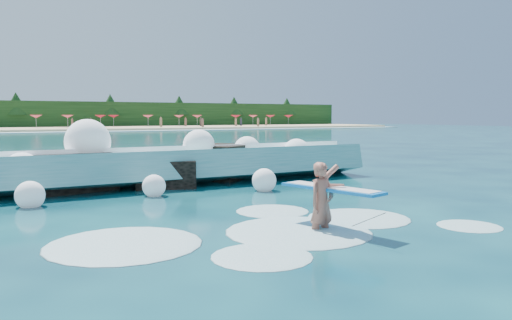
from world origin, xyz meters
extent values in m
plane|color=#072639|center=(0.00, 0.00, 0.00)|extent=(200.00, 200.00, 0.00)
cube|color=tan|center=(0.00, 78.00, 0.20)|extent=(140.00, 20.00, 0.40)
cube|color=silver|center=(0.00, 67.00, 0.04)|extent=(140.00, 5.00, 0.08)
cube|color=black|center=(0.00, 88.00, 2.50)|extent=(140.00, 4.00, 5.00)
cube|color=teal|center=(-1.14, 6.88, 0.48)|extent=(19.03, 2.90, 1.59)
cube|color=white|center=(-1.14, 7.68, 0.95)|extent=(19.03, 1.34, 0.74)
cube|color=black|center=(-2.54, 7.12, 0.48)|extent=(2.94, 2.45, 1.40)
cube|color=black|center=(0.46, 6.32, 0.38)|extent=(2.33, 2.07, 1.08)
cube|color=black|center=(3.16, 7.52, 0.53)|extent=(2.75, 2.65, 1.51)
imported|color=#A6604D|center=(1.07, -1.53, 0.57)|extent=(0.70, 0.52, 1.75)
cube|color=blue|center=(1.35, -1.48, 0.88)|extent=(1.08, 2.45, 0.06)
cube|color=white|center=(1.35, -1.48, 0.89)|extent=(0.94, 2.23, 0.06)
cylinder|color=black|center=(1.25, -2.73, 0.45)|extent=(0.01, 0.91, 0.43)
sphere|color=white|center=(-3.91, 6.93, 0.73)|extent=(1.12, 1.12, 1.12)
sphere|color=white|center=(-1.82, 7.64, 1.53)|extent=(1.52, 1.52, 1.52)
sphere|color=white|center=(-0.10, 6.84, 0.63)|extent=(0.96, 0.96, 0.96)
sphere|color=white|center=(2.04, 7.20, 1.31)|extent=(1.17, 1.17, 1.17)
sphere|color=white|center=(4.13, 7.36, 1.07)|extent=(1.06, 1.06, 1.06)
sphere|color=white|center=(6.02, 6.71, 0.94)|extent=(1.09, 1.09, 1.09)
sphere|color=white|center=(-3.92, 4.55, 0.30)|extent=(0.76, 0.76, 0.76)
sphere|color=white|center=(-0.52, 4.63, 0.30)|extent=(0.70, 0.70, 0.70)
sphere|color=white|center=(2.89, 3.93, 0.33)|extent=(0.78, 0.78, 0.78)
ellipsoid|color=silver|center=(0.64, -1.32, 0.00)|extent=(3.06, 3.06, 0.15)
ellipsoid|color=silver|center=(-0.94, -2.52, 0.00)|extent=(1.77, 1.77, 0.09)
ellipsoid|color=silver|center=(2.64, -0.88, 0.00)|extent=(2.40, 2.40, 0.12)
ellipsoid|color=silver|center=(-2.78, -0.56, 0.00)|extent=(2.93, 2.93, 0.15)
ellipsoid|color=silver|center=(1.33, 0.86, 0.00)|extent=(1.85, 1.85, 0.09)
ellipsoid|color=silver|center=(4.17, -2.72, 0.00)|extent=(1.37, 1.37, 0.07)
cone|color=#CF3D51|center=(3.81, 79.16, 2.25)|extent=(2.00, 2.00, 0.50)
cone|color=#CF3D51|center=(8.75, 79.39, 2.25)|extent=(2.00, 2.00, 0.50)
cone|color=red|center=(14.57, 81.25, 2.25)|extent=(2.00, 2.00, 0.50)
cone|color=red|center=(17.16, 82.43, 2.25)|extent=(2.00, 2.00, 0.50)
cone|color=#CF3D51|center=(22.42, 78.64, 2.25)|extent=(2.00, 2.00, 0.50)
cone|color=#CF3D51|center=(28.65, 79.46, 2.25)|extent=(2.00, 2.00, 0.50)
cone|color=#CF3D51|center=(32.55, 79.90, 2.25)|extent=(2.00, 2.00, 0.50)
cone|color=red|center=(39.72, 77.57, 2.25)|extent=(2.00, 2.00, 0.50)
cone|color=#CF3D51|center=(45.50, 81.01, 2.25)|extent=(2.00, 2.00, 0.50)
cone|color=red|center=(49.01, 79.85, 2.25)|extent=(2.00, 2.00, 0.50)
cone|color=red|center=(54.71, 81.63, 2.25)|extent=(2.00, 2.00, 0.50)
cube|color=#262633|center=(32.76, 73.61, 1.10)|extent=(0.35, 0.22, 1.40)
cube|color=#8C664C|center=(26.25, 80.71, 1.14)|extent=(0.35, 0.22, 1.47)
cube|color=#262633|center=(1.58, 78.57, 1.15)|extent=(0.35, 0.22, 1.49)
cube|color=#3F332D|center=(0.96, 73.57, 1.14)|extent=(0.35, 0.22, 1.48)
cube|color=brown|center=(28.64, 80.18, 1.12)|extent=(0.35, 0.22, 1.45)
cube|color=#3F332D|center=(5.48, 78.77, 1.08)|extent=(0.35, 0.22, 1.35)
cube|color=#262633|center=(47.42, 68.02, 0.87)|extent=(0.35, 0.22, 1.58)
cube|color=#3F332D|center=(23.01, 73.24, 1.09)|extent=(0.35, 0.22, 1.39)
cube|color=#3F332D|center=(4.47, 71.33, 1.13)|extent=(0.35, 0.22, 1.45)
cube|color=#262633|center=(33.42, 74.75, 1.19)|extent=(0.35, 0.22, 1.58)
cube|color=#3F332D|center=(32.70, 78.52, 1.09)|extent=(0.35, 0.22, 1.38)
camera|label=1|loc=(-5.14, -9.72, 2.40)|focal=35.00mm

